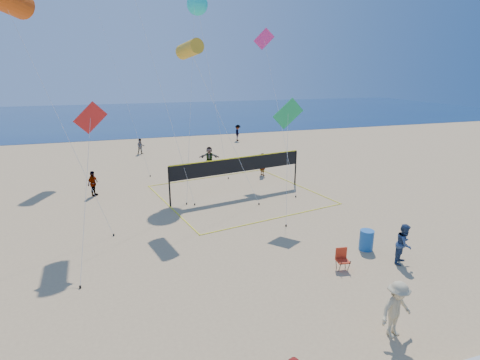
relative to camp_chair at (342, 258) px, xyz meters
name	(u,v)px	position (x,y,z in m)	size (l,w,h in m)	color
ground	(289,337)	(-3.79, -3.13, -0.51)	(120.00, 120.00, 0.00)	tan
ocean	(146,115)	(-3.79, 58.87, -0.49)	(140.00, 50.00, 0.03)	navy
bystander_a	(404,244)	(2.76, -0.32, 0.37)	(0.85, 0.66, 1.75)	navy
bystander_b	(397,309)	(-0.67, -4.02, 0.42)	(1.19, 0.69, 1.85)	tan
far_person_0	(93,184)	(-10.30, 13.04, 0.32)	(0.98, 0.41, 1.67)	gray
far_person_1	(209,157)	(-1.47, 17.83, 0.39)	(1.66, 0.53, 1.79)	gray
far_person_2	(263,164)	(1.97, 14.36, 0.37)	(0.64, 0.42, 1.75)	gray
far_person_3	(141,146)	(-6.64, 25.09, 0.24)	(0.73, 0.57, 1.51)	gray
far_person_4	(238,133)	(4.50, 29.11, 0.41)	(1.19, 0.68, 1.84)	gray
camp_chair	(342,258)	(0.00, 0.00, 0.00)	(0.54, 0.65, 1.01)	red
trash_barrel	(366,240)	(2.02, 1.18, -0.04)	(0.62, 0.62, 0.94)	#1957A4
volleyball_net	(238,169)	(-1.25, 10.43, 1.24)	(11.12, 11.00, 2.53)	black
kite_2	(190,49)	(-4.24, 9.83, 8.50)	(4.37, 2.74, 9.56)	gold
kite_3	(90,126)	(-9.51, 5.61, 5.03)	(1.50, 4.32, 6.61)	red
kite_4	(288,118)	(0.35, 6.52, 4.93)	(1.73, 2.09, 6.51)	#20AD59
kite_5	(266,48)	(2.57, 15.70, 8.96)	(1.43, 7.81, 10.94)	#EF318A
kite_7	(197,4)	(-2.39, 16.40, 11.82)	(2.54, 3.14, 13.07)	#1DDDD5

